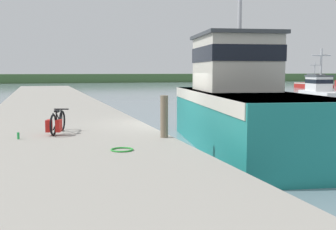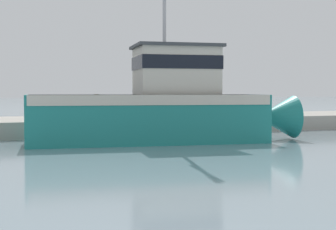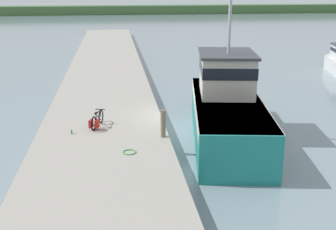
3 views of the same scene
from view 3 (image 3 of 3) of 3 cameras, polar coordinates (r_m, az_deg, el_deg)
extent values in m
plane|color=gray|center=(20.70, 1.18, -2.03)|extent=(320.00, 320.00, 0.00)
cube|color=#A39E93|center=(20.38, -8.74, -1.45)|extent=(5.59, 80.00, 0.74)
cube|color=#426638|center=(105.56, 11.12, 13.92)|extent=(180.00, 5.00, 1.92)
cube|color=teal|center=(19.31, 8.02, -0.69)|extent=(4.37, 9.60, 1.89)
cone|color=teal|center=(24.53, 6.70, 3.28)|extent=(2.04, 1.93, 1.80)
cube|color=beige|center=(19.09, 8.12, 1.46)|extent=(4.40, 9.43, 0.38)
cube|color=beige|center=(19.94, 7.90, 5.45)|extent=(2.81, 3.43, 1.84)
cube|color=black|center=(19.87, 7.94, 6.36)|extent=(2.87, 3.50, 0.52)
cube|color=#3D4247|center=(19.76, 8.02, 8.24)|extent=(3.04, 3.70, 0.12)
cone|color=silver|center=(38.77, 21.33, 6.88)|extent=(1.27, 1.13, 1.09)
torus|color=black|center=(18.61, -10.04, -1.14)|extent=(0.23, 0.61, 0.62)
torus|color=black|center=(19.53, -9.07, -0.20)|extent=(0.23, 0.61, 0.62)
cylinder|color=black|center=(18.78, -9.87, -1.18)|extent=(0.13, 0.34, 0.17)
cylinder|color=black|center=(18.92, -9.68, -0.51)|extent=(0.07, 0.14, 0.47)
cylinder|color=black|center=(18.75, -9.85, -0.46)|extent=(0.17, 0.45, 0.35)
cylinder|color=black|center=(19.16, -9.43, -0.29)|extent=(0.22, 0.63, 0.48)
cylinder|color=black|center=(19.14, -9.41, 0.42)|extent=(0.19, 0.51, 0.05)
cylinder|color=black|center=(19.45, -9.12, 0.21)|extent=(0.06, 0.10, 0.32)
cylinder|color=black|center=(19.37, -9.18, 0.76)|extent=(0.43, 0.17, 0.04)
cube|color=black|center=(18.87, -9.70, 0.27)|extent=(0.17, 0.26, 0.05)
cube|color=red|center=(18.71, -10.39, -1.16)|extent=(0.21, 0.34, 0.34)
cube|color=red|center=(18.62, -9.58, -1.20)|extent=(0.21, 0.34, 0.34)
cylinder|color=#756651|center=(17.46, -0.68, -1.18)|extent=(0.21, 0.21, 1.16)
torus|color=green|center=(16.11, -5.26, -5.03)|extent=(0.53, 0.53, 0.04)
cylinder|color=green|center=(18.43, -12.92, -2.22)|extent=(0.07, 0.07, 0.18)
camera|label=1|loc=(7.09, -17.92, -21.28)|focal=45.00mm
camera|label=2|loc=(26.73, 57.10, -1.26)|focal=55.00mm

